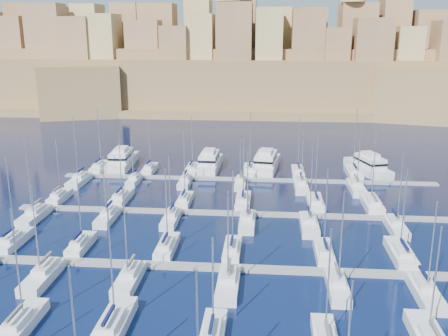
# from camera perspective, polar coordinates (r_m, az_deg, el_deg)

# --- Properties ---
(ground) EXTENTS (600.00, 600.00, 0.00)m
(ground) POSITION_cam_1_polar(r_m,az_deg,el_deg) (82.75, 1.61, -7.78)
(ground) COLOR black
(ground) RESTS_ON ground
(pontoon_mid_near) EXTENTS (84.00, 2.00, 0.40)m
(pontoon_mid_near) POSITION_cam_1_polar(r_m,az_deg,el_deg) (71.79, 1.04, -11.37)
(pontoon_mid_near) COLOR slate
(pontoon_mid_near) RESTS_ON ground
(pontoon_mid_far) EXTENTS (84.00, 2.00, 0.40)m
(pontoon_mid_far) POSITION_cam_1_polar(r_m,az_deg,el_deg) (91.95, 1.98, -5.23)
(pontoon_mid_far) COLOR slate
(pontoon_mid_far) RESTS_ON ground
(pontoon_far) EXTENTS (84.00, 2.00, 0.40)m
(pontoon_far) POSITION_cam_1_polar(r_m,az_deg,el_deg) (112.80, 2.57, -1.32)
(pontoon_far) COLOR slate
(pontoon_far) RESTS_ON ground
(sailboat_1) EXTENTS (2.67, 8.92, 14.53)m
(sailboat_1) POSITION_cam_1_polar(r_m,az_deg,el_deg) (63.06, -22.15, -16.10)
(sailboat_1) COLOR silver
(sailboat_1) RESTS_ON ground
(sailboat_2) EXTENTS (3.03, 10.09, 14.75)m
(sailboat_2) POSITION_cam_1_polar(r_m,az_deg,el_deg) (59.80, -12.54, -17.08)
(sailboat_2) COLOR silver
(sailboat_2) RESTS_ON ground
(sailboat_3) EXTENTS (2.53, 8.43, 12.12)m
(sailboat_3) POSITION_cam_1_polar(r_m,az_deg,el_deg) (57.03, -1.30, -18.47)
(sailboat_3) COLOR silver
(sailboat_3) RESTS_ON ground
(sailboat_12) EXTENTS (2.68, 8.95, 14.54)m
(sailboat_12) POSITION_cam_1_polar(r_m,az_deg,el_deg) (85.76, -22.92, -7.66)
(sailboat_12) COLOR silver
(sailboat_12) RESTS_ON ground
(sailboat_13) EXTENTS (2.42, 8.05, 11.62)m
(sailboat_13) POSITION_cam_1_polar(r_m,az_deg,el_deg) (80.93, -16.02, -8.40)
(sailboat_13) COLOR silver
(sailboat_13) RESTS_ON ground
(sailboat_14) EXTENTS (2.61, 8.69, 13.32)m
(sailboat_14) POSITION_cam_1_polar(r_m,az_deg,el_deg) (77.57, -6.54, -8.92)
(sailboat_14) COLOR silver
(sailboat_14) RESTS_ON ground
(sailboat_15) EXTENTS (2.50, 8.33, 13.33)m
(sailboat_15) POSITION_cam_1_polar(r_m,az_deg,el_deg) (76.14, 0.95, -9.30)
(sailboat_15) COLOR silver
(sailboat_15) RESTS_ON ground
(sailboat_16) EXTENTS (2.57, 8.57, 13.79)m
(sailboat_16) POSITION_cam_1_polar(r_m,az_deg,el_deg) (76.62, 11.35, -9.45)
(sailboat_16) COLOR silver
(sailboat_16) RESTS_ON ground
(sailboat_17) EXTENTS (2.96, 9.87, 13.89)m
(sailboat_17) POSITION_cam_1_polar(r_m,az_deg,el_deg) (79.30, 19.55, -9.18)
(sailboat_17) COLOR silver
(sailboat_17) RESTS_ON ground
(sailboat_19) EXTENTS (2.82, 9.40, 14.04)m
(sailboat_19) POSITION_cam_1_polar(r_m,az_deg,el_deg) (72.73, -20.01, -11.52)
(sailboat_19) COLOR silver
(sailboat_19) RESTS_ON ground
(sailboat_20) EXTENTS (2.64, 8.81, 14.03)m
(sailboat_20) POSITION_cam_1_polar(r_m,az_deg,el_deg) (69.04, -10.78, -12.31)
(sailboat_20) COLOR silver
(sailboat_20) RESTS_ON ground
(sailboat_21) EXTENTS (2.77, 9.23, 13.90)m
(sailboat_21) POSITION_cam_1_polar(r_m,az_deg,el_deg) (66.69, 0.49, -13.06)
(sailboat_21) COLOR silver
(sailboat_21) RESTS_ON ground
(sailboat_22) EXTENTS (2.53, 8.44, 14.16)m
(sailboat_22) POSITION_cam_1_polar(r_m,az_deg,el_deg) (67.56, 12.84, -13.08)
(sailboat_22) COLOR silver
(sailboat_22) RESTS_ON ground
(sailboat_23) EXTENTS (2.77, 9.25, 13.33)m
(sailboat_23) POSITION_cam_1_polar(r_m,az_deg,el_deg) (69.60, 22.00, -12.99)
(sailboat_23) COLOR silver
(sailboat_23) RESTS_ON ground
(sailboat_24) EXTENTS (2.44, 8.14, 12.63)m
(sailboat_24) POSITION_cam_1_polar(r_m,az_deg,el_deg) (104.60, -18.27, -3.14)
(sailboat_24) COLOR silver
(sailboat_24) RESTS_ON ground
(sailboat_25) EXTENTS (2.76, 9.19, 14.47)m
(sailboat_25) POSITION_cam_1_polar(r_m,az_deg,el_deg) (100.88, -11.65, -3.33)
(sailboat_25) COLOR silver
(sailboat_25) RESTS_ON ground
(sailboat_26) EXTENTS (2.46, 8.21, 12.80)m
(sailboat_26) POSITION_cam_1_polar(r_m,az_deg,el_deg) (97.62, -4.53, -3.70)
(sailboat_26) COLOR silver
(sailboat_26) RESTS_ON ground
(sailboat_27) EXTENTS (2.78, 9.26, 13.45)m
(sailboat_27) POSITION_cam_1_polar(r_m,az_deg,el_deg) (96.94, 2.19, -3.79)
(sailboat_27) COLOR silver
(sailboat_27) RESTS_ON ground
(sailboat_28) EXTENTS (2.89, 9.63, 14.03)m
(sailboat_28) POSITION_cam_1_polar(r_m,az_deg,el_deg) (97.50, 10.38, -3.92)
(sailboat_28) COLOR silver
(sailboat_28) RESTS_ON ground
(sailboat_29) EXTENTS (3.08, 10.26, 15.13)m
(sailboat_29) POSITION_cam_1_polar(r_m,az_deg,el_deg) (99.42, 16.53, -3.93)
(sailboat_29) COLOR silver
(sailboat_29) RESTS_ON ground
(sailboat_30) EXTENTS (2.86, 9.52, 15.50)m
(sailboat_30) POSITION_cam_1_polar(r_m,az_deg,el_deg) (95.63, -20.88, -5.09)
(sailboat_30) COLOR silver
(sailboat_30) RESTS_ON ground
(sailboat_31) EXTENTS (2.55, 8.48, 12.28)m
(sailboat_31) POSITION_cam_1_polar(r_m,az_deg,el_deg) (91.20, -13.17, -5.47)
(sailboat_31) COLOR silver
(sailboat_31) RESTS_ON ground
(sailboat_32) EXTENTS (2.52, 8.38, 12.73)m
(sailboat_32) POSITION_cam_1_polar(r_m,az_deg,el_deg) (88.44, -6.07, -5.79)
(sailboat_32) COLOR silver
(sailboat_32) RESTS_ON ground
(sailboat_33) EXTENTS (2.67, 8.89, 13.76)m
(sailboat_33) POSITION_cam_1_polar(r_m,az_deg,el_deg) (86.73, 2.67, -6.15)
(sailboat_33) COLOR silver
(sailboat_33) RESTS_ON ground
(sailboat_34) EXTENTS (2.89, 9.63, 15.10)m
(sailboat_34) POSITION_cam_1_polar(r_m,az_deg,el_deg) (86.67, 9.70, -6.36)
(sailboat_34) COLOR silver
(sailboat_34) RESTS_ON ground
(sailboat_35) EXTENTS (2.66, 8.86, 14.15)m
(sailboat_35) POSITION_cam_1_polar(r_m,az_deg,el_deg) (89.47, 19.04, -6.32)
(sailboat_35) COLOR silver
(sailboat_35) RESTS_ON ground
(sailboat_36) EXTENTS (2.83, 9.42, 15.72)m
(sailboat_36) POSITION_cam_1_polar(r_m,az_deg,el_deg) (124.53, -13.95, 0.11)
(sailboat_36) COLOR silver
(sailboat_36) RESTS_ON ground
(sailboat_37) EXTENTS (2.49, 8.30, 12.83)m
(sailboat_37) POSITION_cam_1_polar(r_m,az_deg,el_deg) (120.62, -8.47, -0.11)
(sailboat_37) COLOR silver
(sailboat_37) RESTS_ON ground
(sailboat_38) EXTENTS (2.76, 9.20, 13.70)m
(sailboat_38) POSITION_cam_1_polar(r_m,az_deg,el_deg) (119.12, -3.67, -0.16)
(sailboat_38) COLOR silver
(sailboat_38) RESTS_ON ground
(sailboat_39) EXTENTS (2.92, 9.75, 14.83)m
(sailboat_39) POSITION_cam_1_polar(r_m,az_deg,el_deg) (118.15, 2.98, -0.27)
(sailboat_39) COLOR silver
(sailboat_39) RESTS_ON ground
(sailboat_40) EXTENTS (2.71, 9.02, 13.54)m
(sailboat_40) POSITION_cam_1_polar(r_m,az_deg,el_deg) (117.99, 8.44, -0.45)
(sailboat_40) COLOR silver
(sailboat_40) RESTS_ON ground
(sailboat_41) EXTENTS (3.03, 10.12, 16.04)m
(sailboat_41) POSITION_cam_1_polar(r_m,az_deg,el_deg) (120.02, 14.58, -0.50)
(sailboat_41) COLOR silver
(sailboat_41) RESTS_ON ground
(sailboat_42) EXTENTS (2.87, 9.56, 15.40)m
(sailboat_42) POSITION_cam_1_polar(r_m,az_deg,el_deg) (114.72, -16.22, -1.35)
(sailboat_42) COLOR silver
(sailboat_42) RESTS_ON ground
(sailboat_43) EXTENTS (2.17, 7.24, 11.47)m
(sailboat_43) POSITION_cam_1_polar(r_m,az_deg,el_deg) (112.05, -10.25, -1.40)
(sailboat_43) COLOR silver
(sailboat_43) RESTS_ON ground
(sailboat_44) EXTENTS (2.34, 7.81, 12.40)m
(sailboat_44) POSITION_cam_1_polar(r_m,az_deg,el_deg) (109.37, -4.47, -1.60)
(sailboat_44) COLOR silver
(sailboat_44) RESTS_ON ground
(sailboat_45) EXTENTS (2.30, 7.67, 10.97)m
(sailboat_45) POSITION_cam_1_polar(r_m,az_deg,el_deg) (108.17, 1.88, -1.76)
(sailboat_45) COLOR silver
(sailboat_45) RESTS_ON ground
(sailboat_46) EXTENTS (2.78, 9.26, 12.90)m
(sailboat_46) POSITION_cam_1_polar(r_m,az_deg,el_deg) (107.55, 8.79, -2.02)
(sailboat_46) COLOR silver
(sailboat_46) RESTS_ON ground
(sailboat_47) EXTENTS (2.94, 9.82, 15.22)m
(sailboat_47) POSITION_cam_1_polar(r_m,az_deg,el_deg) (108.72, 14.88, -2.17)
(sailboat_47) COLOR silver
(sailboat_47) RESTS_ON ground
(motor_yacht_a) EXTENTS (5.73, 16.77, 5.25)m
(motor_yacht_a) POSITION_cam_1_polar(r_m,az_deg,el_deg) (126.54, -11.58, 0.94)
(motor_yacht_a) COLOR silver
(motor_yacht_a) RESTS_ON ground
(motor_yacht_b) EXTENTS (5.13, 15.88, 5.25)m
(motor_yacht_b) POSITION_cam_1_polar(r_m,az_deg,el_deg) (121.81, -1.67, 0.69)
(motor_yacht_b) COLOR silver
(motor_yacht_b) RESTS_ON ground
(motor_yacht_c) EXTENTS (7.31, 18.04, 5.25)m
(motor_yacht_c) POSITION_cam_1_polar(r_m,az_deg,el_deg) (121.87, 4.81, 0.65)
(motor_yacht_c) COLOR silver
(motor_yacht_c) RESTS_ON ground
(motor_yacht_d) EXTENTS (9.48, 16.51, 5.25)m
(motor_yacht_d) POSITION_cam_1_polar(r_m,az_deg,el_deg) (123.52, 16.18, 0.29)
(motor_yacht_d) COLOR silver
(motor_yacht_d) RESTS_ON ground
(fortified_city) EXTENTS (460.00, 108.95, 59.52)m
(fortified_city) POSITION_cam_1_polar(r_m,az_deg,el_deg) (231.99, 3.90, 10.89)
(fortified_city) COLOR brown
(fortified_city) RESTS_ON ground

